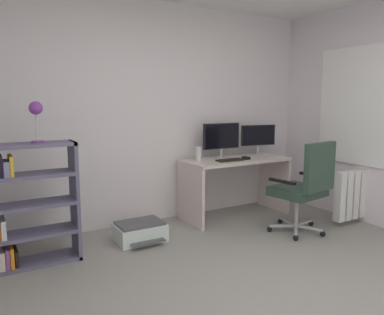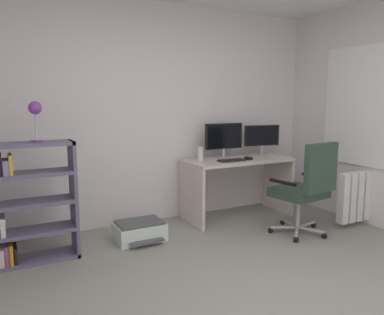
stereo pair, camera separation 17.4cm
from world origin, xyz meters
name	(u,v)px [view 1 (the left image)]	position (x,y,z in m)	size (l,w,h in m)	color
ground_plane	(282,313)	(0.00, 0.00, -0.01)	(4.54, 4.69, 0.02)	gray
wall_back	(144,115)	(0.00, 2.39, 1.30)	(4.54, 0.10, 2.60)	silver
window_pane	(368,106)	(2.26, 1.03, 1.40)	(0.01, 1.28, 1.33)	white
window_frame	(367,106)	(2.26, 1.03, 1.40)	(0.02, 1.36, 1.41)	white
desk	(235,175)	(1.05, 1.97, 0.54)	(1.34, 0.61, 0.75)	beige
monitor_main	(221,137)	(0.92, 2.10, 1.01)	(0.52, 0.18, 0.44)	#B2B5B7
monitor_secondary	(258,137)	(1.51, 2.10, 0.99)	(0.50, 0.18, 0.40)	#B2B5B7
keyboard	(230,160)	(0.87, 1.85, 0.76)	(0.34, 0.13, 0.02)	black
computer_mouse	(246,158)	(1.12, 1.85, 0.76)	(0.06, 0.10, 0.03)	black
desktop_speaker	(198,154)	(0.55, 2.05, 0.83)	(0.07, 0.07, 0.17)	silver
office_chair	(305,184)	(1.31, 1.06, 0.56)	(0.65, 0.66, 1.04)	#B7BABC
bookshelf	(16,208)	(-1.51, 1.73, 0.54)	(0.86, 0.29, 1.10)	slate
desk_lamp	(36,112)	(-1.30, 1.73, 1.37)	(0.12, 0.12, 0.36)	purple
printer	(140,232)	(-0.33, 1.78, 0.10)	(0.51, 0.45, 0.20)	silver
radiator	(357,194)	(2.17, 1.03, 0.35)	(0.70, 0.10, 0.59)	white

